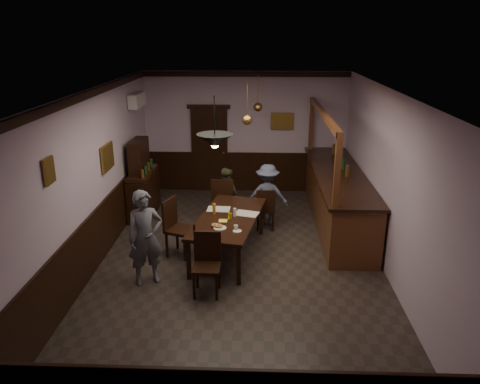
{
  "coord_description": "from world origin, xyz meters",
  "views": [
    {
      "loc": [
        0.3,
        -7.45,
        3.92
      ],
      "look_at": [
        -0.0,
        0.51,
        1.15
      ],
      "focal_mm": 35.0,
      "sensor_mm": 36.0,
      "label": 1
    }
  ],
  "objects_px": {
    "chair_far_left": "(223,200)",
    "chair_side": "(176,225)",
    "sideboard": "(143,185)",
    "pendant_iron": "(215,141)",
    "bar_counter": "(337,197)",
    "soda_can": "(230,216)",
    "person_seated_left": "(226,195)",
    "pendant_brass_mid": "(247,120)",
    "person_seated_right": "(267,195)",
    "dining_table": "(228,220)",
    "chair_near": "(207,261)",
    "pendant_brass_far": "(258,107)",
    "person_standing": "(145,238)",
    "chair_far_right": "(266,207)",
    "coffee_cup": "(236,227)"
  },
  "relations": [
    {
      "from": "chair_near",
      "to": "sideboard",
      "type": "distance_m",
      "value": 3.65
    },
    {
      "from": "chair_side",
      "to": "chair_far_left",
      "type": "bearing_deg",
      "value": -8.7
    },
    {
      "from": "chair_far_left",
      "to": "chair_side",
      "type": "distance_m",
      "value": 1.53
    },
    {
      "from": "person_standing",
      "to": "bar_counter",
      "type": "relative_size",
      "value": 0.37
    },
    {
      "from": "chair_near",
      "to": "person_standing",
      "type": "relative_size",
      "value": 0.62
    },
    {
      "from": "person_standing",
      "to": "pendant_brass_far",
      "type": "bearing_deg",
      "value": 37.82
    },
    {
      "from": "soda_can",
      "to": "dining_table",
      "type": "bearing_deg",
      "value": 103.99
    },
    {
      "from": "chair_far_left",
      "to": "pendant_brass_mid",
      "type": "relative_size",
      "value": 1.3
    },
    {
      "from": "dining_table",
      "to": "sideboard",
      "type": "relative_size",
      "value": 1.38
    },
    {
      "from": "chair_far_left",
      "to": "person_seated_right",
      "type": "relative_size",
      "value": 0.8
    },
    {
      "from": "pendant_iron",
      "to": "pendant_brass_far",
      "type": "distance_m",
      "value": 3.51
    },
    {
      "from": "pendant_brass_far",
      "to": "chair_far_right",
      "type": "bearing_deg",
      "value": -82.86
    },
    {
      "from": "person_seated_left",
      "to": "coffee_cup",
      "type": "distance_m",
      "value": 2.23
    },
    {
      "from": "dining_table",
      "to": "coffee_cup",
      "type": "distance_m",
      "value": 0.62
    },
    {
      "from": "chair_far_left",
      "to": "person_seated_left",
      "type": "distance_m",
      "value": 0.29
    },
    {
      "from": "person_seated_left",
      "to": "bar_counter",
      "type": "relative_size",
      "value": 0.28
    },
    {
      "from": "person_seated_left",
      "to": "sideboard",
      "type": "relative_size",
      "value": 0.7
    },
    {
      "from": "person_seated_left",
      "to": "person_seated_right",
      "type": "xyz_separation_m",
      "value": [
        0.88,
        -0.16,
        0.06
      ]
    },
    {
      "from": "chair_far_left",
      "to": "chair_side",
      "type": "bearing_deg",
      "value": 62.16
    },
    {
      "from": "pendant_iron",
      "to": "pendant_brass_far",
      "type": "height_order",
      "value": "same"
    },
    {
      "from": "chair_far_right",
      "to": "chair_near",
      "type": "xyz_separation_m",
      "value": [
        -0.94,
        -2.47,
        0.05
      ]
    },
    {
      "from": "sideboard",
      "to": "pendant_iron",
      "type": "height_order",
      "value": "pendant_iron"
    },
    {
      "from": "person_seated_left",
      "to": "soda_can",
      "type": "relative_size",
      "value": 9.93
    },
    {
      "from": "person_standing",
      "to": "soda_can",
      "type": "xyz_separation_m",
      "value": [
        1.29,
        0.91,
        0.02
      ]
    },
    {
      "from": "chair_far_left",
      "to": "soda_can",
      "type": "height_order",
      "value": "chair_far_left"
    },
    {
      "from": "sideboard",
      "to": "chair_far_right",
      "type": "bearing_deg",
      "value": -15.17
    },
    {
      "from": "chair_far_left",
      "to": "pendant_iron",
      "type": "distance_m",
      "value": 2.73
    },
    {
      "from": "person_seated_left",
      "to": "pendant_brass_mid",
      "type": "height_order",
      "value": "pendant_brass_mid"
    },
    {
      "from": "chair_far_right",
      "to": "chair_side",
      "type": "bearing_deg",
      "value": 36.61
    },
    {
      "from": "dining_table",
      "to": "person_seated_left",
      "type": "xyz_separation_m",
      "value": [
        -0.16,
        1.61,
        -0.09
      ]
    },
    {
      "from": "chair_far_left",
      "to": "pendant_iron",
      "type": "xyz_separation_m",
      "value": [
        0.05,
        -2.11,
        1.73
      ]
    },
    {
      "from": "person_seated_right",
      "to": "soda_can",
      "type": "distance_m",
      "value": 1.72
    },
    {
      "from": "chair_far_left",
      "to": "coffee_cup",
      "type": "distance_m",
      "value": 1.96
    },
    {
      "from": "soda_can",
      "to": "pendant_iron",
      "type": "xyz_separation_m",
      "value": [
        -0.18,
        -0.66,
        1.5
      ]
    },
    {
      "from": "chair_side",
      "to": "person_standing",
      "type": "distance_m",
      "value": 1.09
    },
    {
      "from": "dining_table",
      "to": "coffee_cup",
      "type": "height_order",
      "value": "coffee_cup"
    },
    {
      "from": "chair_far_right",
      "to": "person_seated_left",
      "type": "relative_size",
      "value": 0.74
    },
    {
      "from": "dining_table",
      "to": "person_seated_left",
      "type": "height_order",
      "value": "person_seated_left"
    },
    {
      "from": "person_seated_right",
      "to": "pendant_brass_mid",
      "type": "xyz_separation_m",
      "value": [
        -0.42,
        -0.34,
        1.64
      ]
    },
    {
      "from": "person_standing",
      "to": "chair_side",
      "type": "bearing_deg",
      "value": 46.64
    },
    {
      "from": "chair_far_left",
      "to": "bar_counter",
      "type": "distance_m",
      "value": 2.4
    },
    {
      "from": "chair_near",
      "to": "pendant_brass_mid",
      "type": "relative_size",
      "value": 1.21
    },
    {
      "from": "bar_counter",
      "to": "chair_side",
      "type": "bearing_deg",
      "value": -153.76
    },
    {
      "from": "pendant_brass_mid",
      "to": "soda_can",
      "type": "bearing_deg",
      "value": -102.39
    },
    {
      "from": "chair_side",
      "to": "sideboard",
      "type": "relative_size",
      "value": 0.62
    },
    {
      "from": "coffee_cup",
      "to": "soda_can",
      "type": "relative_size",
      "value": 0.67
    },
    {
      "from": "chair_far_left",
      "to": "dining_table",
      "type": "bearing_deg",
      "value": 100.24
    },
    {
      "from": "pendant_iron",
      "to": "sideboard",
      "type": "bearing_deg",
      "value": 124.71
    },
    {
      "from": "soda_can",
      "to": "person_seated_left",
      "type": "bearing_deg",
      "value": 96.27
    },
    {
      "from": "bar_counter",
      "to": "pendant_brass_far",
      "type": "distance_m",
      "value": 2.64
    }
  ]
}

